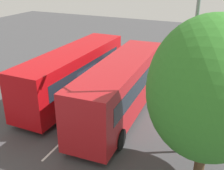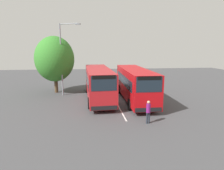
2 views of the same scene
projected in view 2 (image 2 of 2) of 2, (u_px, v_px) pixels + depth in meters
The scene contains 7 objects.
ground_plane at pixel (115, 100), 21.33m from camera, with size 64.97×64.97×0.00m, color #424244.
bus_far_left at pixel (99, 82), 21.33m from camera, with size 10.67×3.03×3.44m.
bus_center_left at pixel (135, 83), 20.88m from camera, with size 10.57×2.64×3.44m.
pedestrian at pixel (148, 110), 14.51m from camera, with size 0.32×0.32×1.78m.
street_lamp at pixel (63, 55), 22.51m from camera, with size 1.30×2.50×8.40m.
depot_tree at pixel (55, 59), 24.19m from camera, with size 5.37×4.83×7.11m.
lane_stripe_outer_left at pixel (115, 100), 21.33m from camera, with size 12.80×0.12×0.01m, color silver.
Camera 2 is at (20.49, -2.50, 5.63)m, focal length 31.01 mm.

